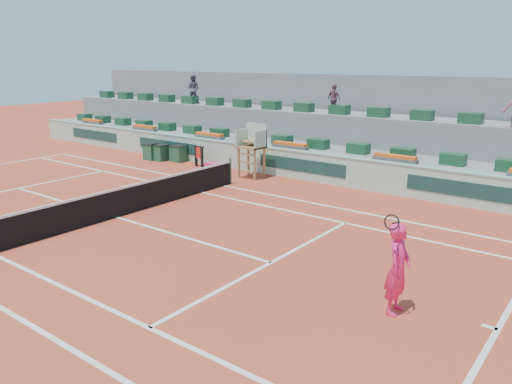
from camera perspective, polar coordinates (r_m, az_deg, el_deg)
ground at (r=17.42m, az=-15.66°, el=-2.81°), size 90.00×90.00×0.00m
seating_tier_lower at (r=24.95m, az=4.15°, el=4.39°), size 36.00×4.00×1.20m
seating_tier_upper at (r=26.18m, az=6.12°, el=6.39°), size 36.00×2.40×2.60m
stadium_back_wall at (r=27.43m, az=7.94°, el=8.61°), size 36.00×0.40×4.40m
player_bag at (r=23.96m, az=-4.95°, el=2.90°), size 0.80×0.35×0.35m
spectator_left at (r=30.45m, az=-7.21°, el=11.60°), size 1.00×0.90×1.69m
spectator_mid at (r=24.69m, az=8.90°, el=10.47°), size 0.89×0.59×1.41m
court_lines at (r=17.42m, az=-15.66°, el=-2.79°), size 23.89×11.09×0.01m
tennis_net at (r=17.27m, az=-15.78°, el=-1.14°), size 0.10×11.97×1.10m
advertising_hoarding at (r=23.15m, az=1.20°, el=3.69°), size 36.00×0.34×1.26m
umpire_chair at (r=22.22m, az=-0.37°, el=5.60°), size 1.10×0.90×2.40m
seat_row_lower at (r=24.08m, az=3.00°, el=6.00°), size 32.90×0.60×0.44m
seat_row_upper at (r=25.49m, az=5.50°, el=9.62°), size 32.90×0.60×0.44m
flower_planters at (r=24.34m, az=-1.00°, el=5.91°), size 26.80×0.36×0.28m
drink_cooler_a at (r=26.24m, az=-8.87°, el=4.37°), size 0.76×0.66×0.84m
drink_cooler_b at (r=26.69m, az=-10.90°, el=4.46°), size 0.76×0.66×0.84m
drink_cooler_c at (r=26.99m, az=-11.91°, el=4.52°), size 0.72×0.62×0.84m
towel_rack at (r=24.78m, az=-6.54°, el=4.26°), size 0.65×0.11×1.03m
tennis_player at (r=10.75m, az=15.91°, el=-8.39°), size 0.51×0.93×2.28m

